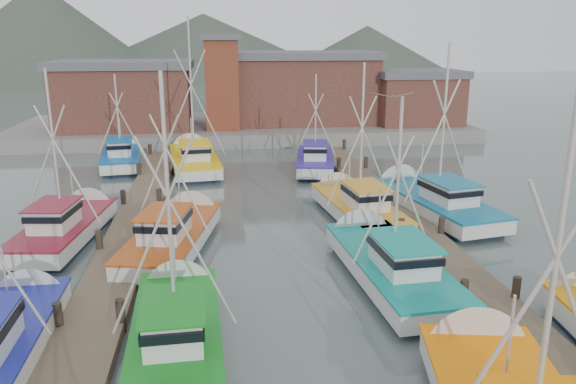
{
  "coord_description": "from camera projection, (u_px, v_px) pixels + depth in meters",
  "views": [
    {
      "loc": [
        -2.62,
        -19.47,
        9.61
      ],
      "look_at": [
        0.58,
        5.44,
        2.6
      ],
      "focal_mm": 35.0,
      "sensor_mm": 36.0,
      "label": 1
    }
  ],
  "objects": [
    {
      "name": "ground",
      "position": [
        291.0,
        296.0,
        21.51
      ],
      "size": [
        260.0,
        260.0,
        0.0
      ],
      "primitive_type": "plane",
      "color": "#4A5956",
      "rests_on": "ground"
    },
    {
      "name": "dock_left",
      "position": [
        120.0,
        259.0,
        24.45
      ],
      "size": [
        2.3,
        46.0,
        1.5
      ],
      "color": "brown",
      "rests_on": "ground"
    },
    {
      "name": "dock_right",
      "position": [
        428.0,
        244.0,
        26.17
      ],
      "size": [
        2.3,
        46.0,
        1.5
      ],
      "color": "brown",
      "rests_on": "ground"
    },
    {
      "name": "quay",
      "position": [
        243.0,
        128.0,
        56.69
      ],
      "size": [
        44.0,
        16.0,
        1.2
      ],
      "primitive_type": "cube",
      "color": "gray",
      "rests_on": "ground"
    },
    {
      "name": "shed_left",
      "position": [
        125.0,
        94.0,
        52.42
      ],
      "size": [
        12.72,
        8.48,
        6.2
      ],
      "color": "brown",
      "rests_on": "quay"
    },
    {
      "name": "shed_center",
      "position": [
        301.0,
        86.0,
        56.33
      ],
      "size": [
        14.84,
        9.54,
        6.9
      ],
      "color": "brown",
      "rests_on": "quay"
    },
    {
      "name": "shed_right",
      "position": [
        417.0,
        97.0,
        55.04
      ],
      "size": [
        8.48,
        6.36,
        5.2
      ],
      "color": "brown",
      "rests_on": "quay"
    },
    {
      "name": "lookout_tower",
      "position": [
        222.0,
        82.0,
        51.29
      ],
      "size": [
        3.6,
        3.6,
        8.5
      ],
      "color": "brown",
      "rests_on": "quay"
    },
    {
      "name": "distant_hills",
      "position": [
        173.0,
        76.0,
        137.05
      ],
      "size": [
        175.0,
        140.0,
        42.0
      ],
      "color": "#434E41",
      "rests_on": "ground"
    },
    {
      "name": "boat_4",
      "position": [
        177.0,
        328.0,
        17.75
      ],
      "size": [
        3.74,
        8.71,
        9.41
      ],
      "rotation": [
        0.0,
        0.0,
        0.04
      ],
      "color": "#0F1B32",
      "rests_on": "ground"
    },
    {
      "name": "boat_5",
      "position": [
        386.0,
        263.0,
        22.89
      ],
      "size": [
        3.64,
        9.74,
        8.34
      ],
      "rotation": [
        0.0,
        0.0,
        0.07
      ],
      "color": "#0F1B32",
      "rests_on": "ground"
    },
    {
      "name": "boat_6",
      "position": [
        2.0,
        339.0,
        17.14
      ],
      "size": [
        3.33,
        8.41,
        8.07
      ],
      "rotation": [
        0.0,
        0.0,
        0.01
      ],
      "color": "#0F1B32",
      "rests_on": "ground"
    },
    {
      "name": "boat_8",
      "position": [
        176.0,
        234.0,
        26.2
      ],
      "size": [
        4.58,
        9.53,
        8.69
      ],
      "rotation": [
        0.0,
        0.0,
        -0.2
      ],
      "color": "#0F1B32",
      "rests_on": "ground"
    },
    {
      "name": "boat_9",
      "position": [
        355.0,
        206.0,
        30.46
      ],
      "size": [
        3.76,
        9.19,
        9.09
      ],
      "rotation": [
        0.0,
        0.0,
        0.12
      ],
      "color": "#0F1B32",
      "rests_on": "ground"
    },
    {
      "name": "boat_10",
      "position": [
        69.0,
        226.0,
        27.29
      ],
      "size": [
        3.71,
        8.91,
        8.97
      ],
      "rotation": [
        0.0,
        0.0,
        -0.13
      ],
      "color": "#0F1B32",
      "rests_on": "ground"
    },
    {
      "name": "boat_11",
      "position": [
        430.0,
        200.0,
        31.49
      ],
      "size": [
        4.88,
        10.33,
        10.2
      ],
      "rotation": [
        0.0,
        0.0,
        0.19
      ],
      "color": "#0F1B32",
      "rests_on": "ground"
    },
    {
      "name": "boat_12",
      "position": [
        194.0,
        159.0,
        42.07
      ],
      "size": [
        4.69,
        10.42,
        11.87
      ],
      "rotation": [
        0.0,
        0.0,
        0.11
      ],
      "color": "#0F1B32",
      "rests_on": "ground"
    },
    {
      "name": "boat_13",
      "position": [
        315.0,
        160.0,
        41.72
      ],
      "size": [
        3.93,
        8.61,
        7.65
      ],
      "rotation": [
        0.0,
        0.0,
        -0.18
      ],
      "color": "#0F1B32",
      "rests_on": "ground"
    },
    {
      "name": "boat_14",
      "position": [
        122.0,
        157.0,
        42.96
      ],
      "size": [
        3.55,
        8.8,
        7.61
      ],
      "rotation": [
        0.0,
        0.0,
        0.11
      ],
      "color": "#0F1B32",
      "rests_on": "ground"
    },
    {
      "name": "gull_far",
      "position": [
        393.0,
        96.0,
        20.12
      ],
      "size": [
        1.54,
        0.61,
        0.24
      ],
      "rotation": [
        0.0,
        0.0,
        -0.04
      ],
      "color": "gray",
      "rests_on": "ground"
    }
  ]
}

